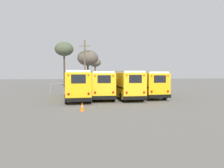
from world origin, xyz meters
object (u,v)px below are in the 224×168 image
Objects in this scene: school_bus_3 at (144,83)px; utility_pole at (85,64)px; school_bus_0 at (76,83)px; school_bus_1 at (100,83)px; bare_tree_0 at (95,63)px; traffic_cone at (82,107)px; bare_tree_1 at (88,58)px; school_bus_2 at (124,83)px; bare_tree_2 at (64,49)px.

utility_pole is at bearing 121.53° from school_bus_3.
school_bus_0 is 1.03× the size of school_bus_3.
bare_tree_0 reaches higher than school_bus_1.
utility_pole reaches higher than traffic_cone.
school_bus_1 is 1.28× the size of bare_tree_1.
bare_tree_0 reaches higher than traffic_cone.
school_bus_0 is at bearing 178.92° from school_bus_2.
school_bus_3 is 23.06m from bare_tree_0.
school_bus_3 is at bearing -59.25° from bare_tree_2.
school_bus_3 is (8.65, 1.46, -0.05)m from school_bus_0.
bare_tree_1 reaches higher than school_bus_0.
bare_tree_1 is at bearing 75.83° from utility_pole.
school_bus_3 is (2.88, 1.57, -0.03)m from school_bus_2.
traffic_cone is at bearing -91.70° from utility_pole.
school_bus_1 is 13.36× the size of traffic_cone.
bare_tree_2 is at bearing 119.45° from utility_pole.
school_bus_3 is at bearing 28.52° from school_bus_2.
utility_pole is at bearing 84.56° from school_bus_0.
utility_pole is (1.28, 13.47, 2.82)m from school_bus_0.
bare_tree_0 is (0.92, 23.35, 3.52)m from school_bus_1.
school_bus_3 is at bearing -58.47° from utility_pole.
school_bus_0 is 5.77m from school_bus_2.
school_bus_0 is at bearing -96.80° from bare_tree_1.
school_bus_1 is at bearing -74.31° from bare_tree_2.
bare_tree_1 reaches higher than school_bus_2.
bare_tree_1 is at bearing 83.20° from school_bus_0.
bare_tree_1 is at bearing -103.71° from bare_tree_0.
school_bus_1 is at bearing 75.88° from traffic_cone.
bare_tree_1 is 25.12m from traffic_cone.
utility_pole is at bearing -103.82° from bare_tree_0.
school_bus_2 reaches higher than school_bus_1.
utility_pole reaches higher than bare_tree_0.
bare_tree_0 is at bearing 23.71° from bare_tree_2.
bare_tree_1 is 10.44× the size of traffic_cone.
school_bus_0 is 1.50× the size of bare_tree_1.
school_bus_3 is at bearing -64.92° from bare_tree_1.
bare_tree_1 is at bearing -45.91° from bare_tree_2.
bare_tree_2 is at bearing 105.69° from school_bus_1.
school_bus_1 is at bearing 170.43° from school_bus_2.
bare_tree_1 is at bearing 93.64° from school_bus_1.
bare_tree_2 is (-11.51, 19.34, 6.17)m from school_bus_3.
bare_tree_2 reaches higher than bare_tree_1.
school_bus_0 is 1.25× the size of utility_pole.
utility_pole reaches higher than school_bus_0.
school_bus_1 is 1.00× the size of bare_tree_2.
school_bus_2 is 1.50× the size of bare_tree_0.
school_bus_0 is at bearing -170.43° from school_bus_3.
school_bus_2 is at bearing -151.48° from school_bus_3.
bare_tree_0 is at bearing 87.74° from school_bus_1.
school_bus_3 is 15.16× the size of traffic_cone.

